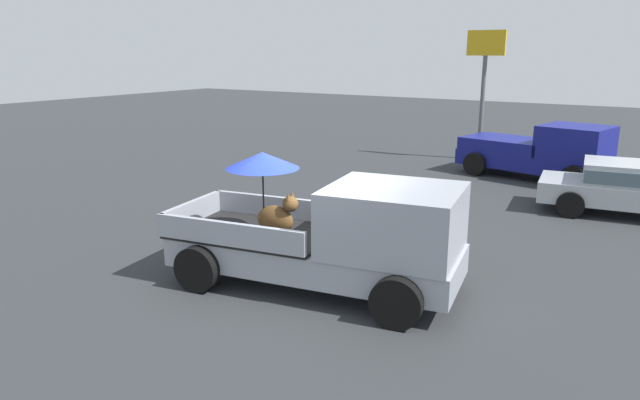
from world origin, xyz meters
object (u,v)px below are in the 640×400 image
pickup_truck_red (542,152)px  parked_sedan_near (631,186)px  motel_sign (485,69)px  pickup_truck_main (338,236)px

pickup_truck_red → parked_sedan_near: size_ratio=1.13×
pickup_truck_red → parked_sedan_near: bearing=-37.4°
pickup_truck_red → motel_sign: size_ratio=1.07×
pickup_truck_red → parked_sedan_near: 4.25m
pickup_truck_red → pickup_truck_main: bearing=-83.5°
pickup_truck_main → parked_sedan_near: (3.78, 7.92, -0.23)m
pickup_truck_main → pickup_truck_red: (1.00, 11.13, -0.10)m
parked_sedan_near → motel_sign: size_ratio=0.95×
parked_sedan_near → pickup_truck_red: bearing=123.6°
pickup_truck_red → motel_sign: motel_sign is taller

